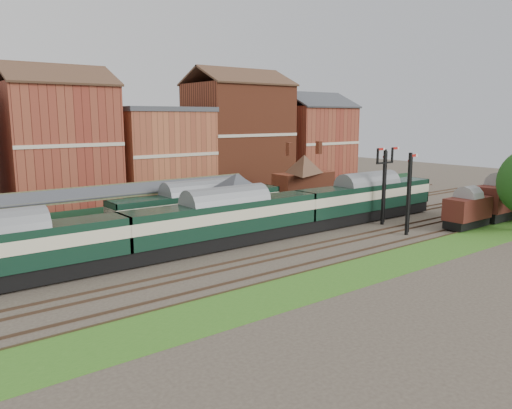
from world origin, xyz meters
TOP-DOWN VIEW (x-y plane):
  - ground at (0.00, 0.00)m, footprint 160.00×160.00m
  - grass_back at (0.00, 16.00)m, footprint 90.00×4.50m
  - grass_front at (0.00, -12.00)m, footprint 90.00×5.00m
  - fence at (0.00, 18.00)m, footprint 90.00×0.12m
  - platform at (-5.00, 9.75)m, footprint 55.00×3.40m
  - signal_box at (-3.00, 3.25)m, footprint 5.40×5.40m
  - brick_hut at (5.00, 3.25)m, footprint 3.20×2.64m
  - station_building at (12.00, 9.75)m, footprint 8.10×8.10m
  - canopy at (-11.00, 9.75)m, footprint 26.00×3.89m
  - semaphore_bracket at (12.04, -2.50)m, footprint 3.60×0.25m
  - semaphore_siding at (10.02, -7.00)m, footprint 1.23×0.25m
  - town_backdrop at (-0.18, 25.00)m, footprint 69.00×10.00m
  - dmu_train at (-6.46, 0.00)m, footprint 56.71×2.98m
  - platform_railcar at (-5.20, 6.50)m, footprint 18.40×2.90m
  - goods_van_a at (17.37, -9.00)m, footprint 5.56×2.41m
  - goods_van_b at (24.19, -9.00)m, footprint 6.84×2.96m

SIDE VIEW (x-z plane):
  - ground at x=0.00m, z-range 0.00..0.00m
  - grass_back at x=0.00m, z-range 0.00..0.06m
  - grass_front at x=0.00m, z-range 0.00..0.06m
  - platform at x=-5.00m, z-range 0.00..1.00m
  - fence at x=0.00m, z-range 0.00..1.50m
  - brick_hut at x=5.00m, z-range -0.28..2.67m
  - goods_van_a at x=17.37m, z-range 0.24..3.62m
  - goods_van_b at x=24.19m, z-range 0.26..4.41m
  - platform_railcar at x=-5.20m, z-range 0.36..4.59m
  - dmu_train at x=-6.46m, z-range 0.36..4.72m
  - signal_box at x=-3.00m, z-range 0.19..6.19m
  - station_building at x=12.00m, z-range 1.01..6.91m
  - semaphore_siding at x=10.02m, z-range 0.16..8.16m
  - canopy at x=-11.00m, z-range 2.54..6.62m
  - semaphore_bracket at x=12.04m, z-range 0.54..8.72m
  - town_backdrop at x=-0.18m, z-range -1.00..15.00m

